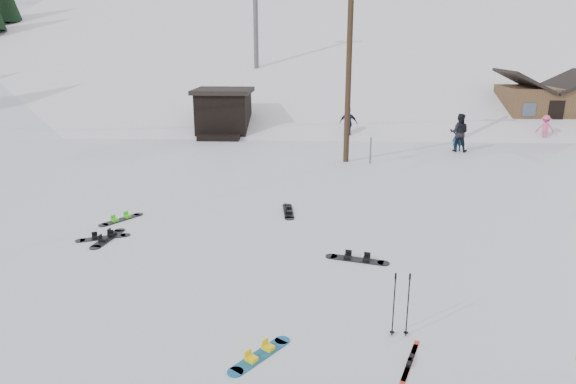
# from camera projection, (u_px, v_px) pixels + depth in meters

# --- Properties ---
(ground) EXTENTS (200.00, 200.00, 0.00)m
(ground) POSITION_uv_depth(u_px,v_px,m) (287.00, 307.00, 10.95)
(ground) COLOR silver
(ground) RESTS_ON ground
(ski_slope) EXTENTS (60.00, 85.24, 65.97)m
(ski_slope) POSITION_uv_depth(u_px,v_px,m) (311.00, 180.00, 67.03)
(ski_slope) COLOR white
(ski_slope) RESTS_ON ground
(ridge_left) EXTENTS (47.54, 95.03, 58.38)m
(ridge_left) POSITION_uv_depth(u_px,v_px,m) (12.00, 183.00, 61.90)
(ridge_left) COLOR silver
(ridge_left) RESTS_ON ground
(treeline_crest) EXTENTS (50.00, 6.00, 10.00)m
(treeline_crest) POSITION_uv_depth(u_px,v_px,m) (313.00, 73.00, 93.34)
(treeline_crest) COLOR black
(treeline_crest) RESTS_ON ski_slope
(utility_pole) EXTENTS (2.00, 0.26, 9.00)m
(utility_pole) POSITION_uv_depth(u_px,v_px,m) (349.00, 59.00, 22.94)
(utility_pole) COLOR #3A2819
(utility_pole) RESTS_ON ground
(trail_sign) EXTENTS (0.50, 0.09, 1.85)m
(trail_sign) POSITION_uv_depth(u_px,v_px,m) (371.00, 136.00, 23.44)
(trail_sign) COLOR #595B60
(trail_sign) RESTS_ON ground
(lift_hut) EXTENTS (3.40, 4.10, 2.75)m
(lift_hut) POSITION_uv_depth(u_px,v_px,m) (224.00, 112.00, 30.89)
(lift_hut) COLOR black
(lift_hut) RESTS_ON ground
(lift_tower_near) EXTENTS (2.20, 0.36, 8.00)m
(lift_tower_near) POSITION_uv_depth(u_px,v_px,m) (255.00, 7.00, 37.68)
(lift_tower_near) COLOR #595B60
(lift_tower_near) RESTS_ON ski_slope
(cabin) EXTENTS (5.39, 4.40, 3.77)m
(cabin) POSITION_uv_depth(u_px,v_px,m) (542.00, 106.00, 32.75)
(cabin) COLOR brown
(cabin) RESTS_ON ground
(hero_snowboard) EXTENTS (1.03, 1.29, 0.11)m
(hero_snowboard) POSITION_uv_depth(u_px,v_px,m) (260.00, 355.00, 9.23)
(hero_snowboard) COLOR #166291
(hero_snowboard) RESTS_ON ground
(hero_skis) EXTENTS (0.60, 1.39, 0.08)m
(hero_skis) POSITION_uv_depth(u_px,v_px,m) (410.00, 362.00, 9.04)
(hero_skis) COLOR red
(hero_skis) RESTS_ON ground
(ski_poles) EXTENTS (0.36, 0.10, 1.31)m
(ski_poles) POSITION_uv_depth(u_px,v_px,m) (401.00, 304.00, 9.70)
(ski_poles) COLOR black
(ski_poles) RESTS_ON ground
(board_scatter_a) EXTENTS (1.41, 0.78, 0.11)m
(board_scatter_a) POSITION_uv_depth(u_px,v_px,m) (103.00, 237.00, 14.76)
(board_scatter_a) COLOR black
(board_scatter_a) RESTS_ON ground
(board_scatter_b) EXTENTS (0.50, 1.65, 0.12)m
(board_scatter_b) POSITION_uv_depth(u_px,v_px,m) (108.00, 238.00, 14.71)
(board_scatter_b) COLOR black
(board_scatter_b) RESTS_ON ground
(board_scatter_c) EXTENTS (1.04, 1.36, 0.11)m
(board_scatter_c) POSITION_uv_depth(u_px,v_px,m) (121.00, 219.00, 16.27)
(board_scatter_c) COLOR black
(board_scatter_c) RESTS_ON ground
(board_scatter_d) EXTENTS (1.63, 0.68, 0.12)m
(board_scatter_d) POSITION_uv_depth(u_px,v_px,m) (357.00, 259.00, 13.28)
(board_scatter_d) COLOR black
(board_scatter_d) RESTS_ON ground
(board_scatter_f) EXTENTS (0.47, 1.69, 0.12)m
(board_scatter_f) POSITION_uv_depth(u_px,v_px,m) (288.00, 211.00, 17.04)
(board_scatter_f) COLOR black
(board_scatter_f) RESTS_ON ground
(skier_teal) EXTENTS (0.58, 0.40, 1.52)m
(skier_teal) POSITION_uv_depth(u_px,v_px,m) (458.00, 136.00, 26.40)
(skier_teal) COLOR #0B5173
(skier_teal) RESTS_ON ground
(skier_dark) EXTENTS (1.13, 1.00, 1.94)m
(skier_dark) POSITION_uv_depth(u_px,v_px,m) (459.00, 133.00, 26.21)
(skier_dark) COLOR black
(skier_dark) RESTS_ON ground
(skier_pink) EXTENTS (1.05, 0.75, 1.47)m
(skier_pink) POSITION_uv_depth(u_px,v_px,m) (545.00, 128.00, 29.01)
(skier_pink) COLOR #E65185
(skier_pink) RESTS_ON ground
(skier_navy) EXTENTS (1.16, 0.75, 1.83)m
(skier_navy) POSITION_uv_depth(u_px,v_px,m) (348.00, 123.00, 29.63)
(skier_navy) COLOR #18203E
(skier_navy) RESTS_ON ground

